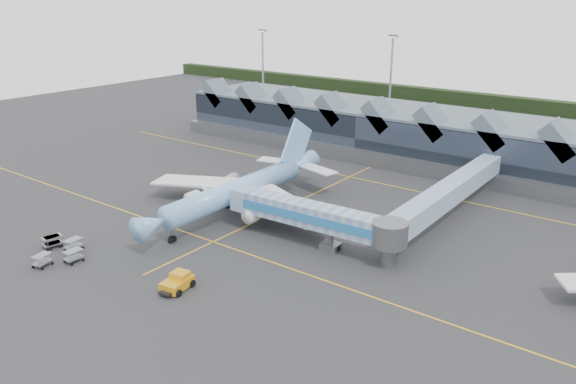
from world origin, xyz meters
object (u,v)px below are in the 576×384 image
Objects in this scene: main_airliner at (242,189)px; fuel_truck at (225,186)px; pushback_tug at (177,282)px; jet_bridge at (324,219)px.

fuel_truck is at bearing 151.42° from main_airliner.
main_airliner is at bearing 105.17° from pushback_tug.
fuel_truck is at bearing 160.41° from jet_bridge.
main_airliner is 8.57× the size of pushback_tug.
main_airliner is 17.68m from jet_bridge.
fuel_truck is 1.95× the size of pushback_tug.
fuel_truck is (-24.38, 7.22, -2.37)m from jet_bridge.
fuel_truck reaches higher than pushback_tug.
jet_bridge is at bearing -11.40° from main_airliner.
main_airliner is 8.25m from fuel_truck.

